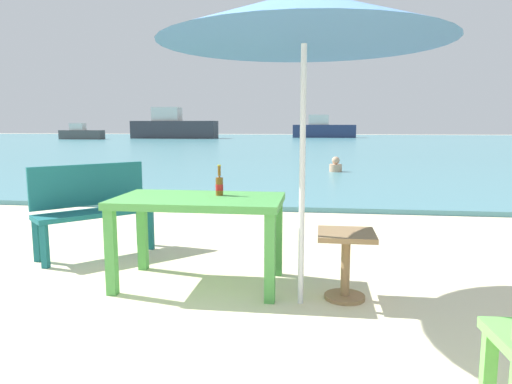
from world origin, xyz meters
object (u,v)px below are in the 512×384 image
at_px(patio_umbrella, 304,18).
at_px(boat_ferry, 81,133).
at_px(swimmer_person, 336,166).
at_px(bench_teal_center, 93,204).
at_px(boat_cargo_ship, 323,129).
at_px(boat_fishing_trawler, 173,127).
at_px(picnic_table_green, 199,210).
at_px(side_table_wood, 346,255).
at_px(beer_bottle_amber, 219,185).

relative_size(patio_umbrella, boat_ferry, 0.63).
relative_size(patio_umbrella, swimmer_person, 5.61).
bearing_deg(bench_teal_center, boat_cargo_ship, 86.24).
xyz_separation_m(boat_cargo_ship, boat_ferry, (-20.17, -7.43, -0.28)).
bearing_deg(boat_fishing_trawler, patio_umbrella, -71.13).
relative_size(picnic_table_green, boat_fishing_trawler, 0.19).
bearing_deg(bench_teal_center, swimmer_person, 71.46).
xyz_separation_m(side_table_wood, boat_fishing_trawler, (-13.11, 37.21, 0.70)).
bearing_deg(boat_ferry, side_table_wood, -59.37).
height_order(boat_cargo_ship, boat_ferry, boat_cargo_ship).
distance_m(boat_fishing_trawler, boat_cargo_ship, 13.83).
bearing_deg(boat_ferry, bench_teal_center, -62.00).
distance_m(side_table_wood, boat_ferry, 39.43).
bearing_deg(swimmer_person, bench_teal_center, -108.54).
bearing_deg(beer_bottle_amber, swimmer_person, 81.84).
bearing_deg(boat_fishing_trawler, side_table_wood, -70.59).
distance_m(picnic_table_green, beer_bottle_amber, 0.28).
relative_size(patio_umbrella, side_table_wood, 4.26).
height_order(bench_teal_center, boat_cargo_ship, boat_cargo_ship).
xyz_separation_m(picnic_table_green, swimmer_person, (1.44, 9.13, -0.41)).
xyz_separation_m(side_table_wood, boat_cargo_ship, (0.08, 41.36, 0.48)).
xyz_separation_m(picnic_table_green, boat_cargo_ship, (1.30, 41.17, 0.19)).
height_order(bench_teal_center, swimmer_person, bench_teal_center).
bearing_deg(picnic_table_green, side_table_wood, -8.61).
distance_m(boat_fishing_trawler, boat_ferry, 7.73).
bearing_deg(side_table_wood, patio_umbrella, -158.38).
bearing_deg(patio_umbrella, side_table_wood, 21.62).
bearing_deg(swimmer_person, boat_ferry, 129.53).
bearing_deg(boat_ferry, patio_umbrella, -59.90).
xyz_separation_m(picnic_table_green, side_table_wood, (1.22, -0.18, -0.30)).
bearing_deg(boat_fishing_trawler, boat_cargo_ship, 17.46).
relative_size(picnic_table_green, boat_cargo_ship, 0.24).
height_order(patio_umbrella, bench_teal_center, patio_umbrella).
bearing_deg(side_table_wood, boat_cargo_ship, 89.88).
height_order(picnic_table_green, bench_teal_center, bench_teal_center).
bearing_deg(beer_bottle_amber, boat_cargo_ship, 88.39).
xyz_separation_m(bench_teal_center, boat_fishing_trawler, (-10.53, 36.23, 0.52)).
bearing_deg(boat_fishing_trawler, picnic_table_green, -72.20).
bearing_deg(side_table_wood, swimmer_person, 88.63).
distance_m(patio_umbrella, boat_cargo_ship, 41.51).
height_order(side_table_wood, boat_cargo_ship, boat_cargo_ship).
bearing_deg(patio_umbrella, boat_cargo_ship, 89.41).
xyz_separation_m(picnic_table_green, boat_ferry, (-18.87, 33.74, -0.09)).
distance_m(picnic_table_green, bench_teal_center, 1.57).
height_order(side_table_wood, swimmer_person, side_table_wood).
bearing_deg(boat_fishing_trawler, bench_teal_center, -73.79).
distance_m(picnic_table_green, swimmer_person, 9.25).
bearing_deg(patio_umbrella, boat_ferry, 120.10).
bearing_deg(bench_teal_center, boat_fishing_trawler, 106.21).
bearing_deg(boat_ferry, boat_fishing_trawler, 25.16).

